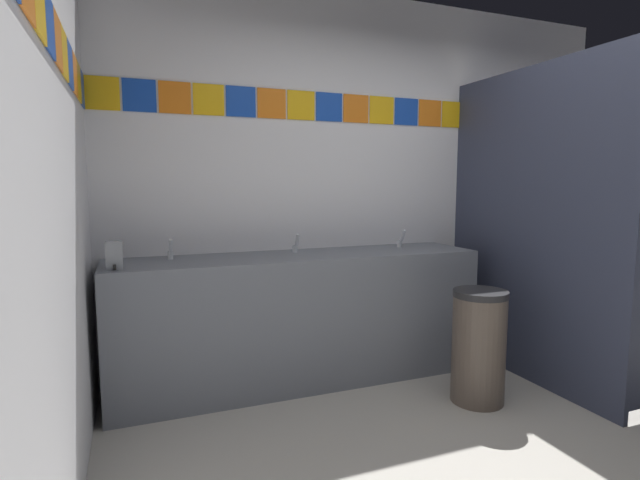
{
  "coord_description": "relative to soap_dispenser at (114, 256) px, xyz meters",
  "views": [
    {
      "loc": [
        -1.81,
        -1.59,
        1.36
      ],
      "look_at": [
        -0.73,
        1.17,
        1.02
      ],
      "focal_mm": 27.27,
      "sensor_mm": 36.0,
      "label": 1
    }
  ],
  "objects": [
    {
      "name": "ground_plane",
      "position": [
        1.91,
        -1.33,
        -0.96
      ],
      "size": [
        9.06,
        9.06,
        0.0
      ],
      "primitive_type": "plane",
      "color": "#B2ADA3"
    },
    {
      "name": "vanity_counter",
      "position": [
        1.16,
        0.16,
        -0.51
      ],
      "size": [
        2.51,
        0.56,
        0.88
      ],
      "color": "slate",
      "rests_on": "ground_plane"
    },
    {
      "name": "trash_bin",
      "position": [
        2.08,
        -0.55,
        -0.61
      ],
      "size": [
        0.33,
        0.33,
        0.71
      ],
      "color": "brown",
      "rests_on": "ground_plane"
    },
    {
      "name": "wall_back",
      "position": [
        1.91,
        0.48,
        0.42
      ],
      "size": [
        4.12,
        0.09,
        2.75
      ],
      "color": "silver",
      "rests_on": "ground_plane"
    },
    {
      "name": "soap_dispenser",
      "position": [
        0.0,
        0.0,
        0.0
      ],
      "size": [
        0.09,
        0.09,
        0.16
      ],
      "color": "gray",
      "rests_on": "vanity_counter"
    },
    {
      "name": "faucet_center",
      "position": [
        1.16,
        0.25,
        -0.03
      ],
      "size": [
        0.04,
        0.1,
        0.14
      ],
      "color": "silver",
      "rests_on": "vanity_counter"
    },
    {
      "name": "stall_divider",
      "position": [
        2.8,
        -0.61,
        0.11
      ],
      "size": [
        0.92,
        1.57,
        2.15
      ],
      "color": "#33384C",
      "rests_on": "ground_plane"
    },
    {
      "name": "toilet",
      "position": [
        3.29,
        -0.0,
        -0.66
      ],
      "size": [
        0.39,
        0.49,
        0.74
      ],
      "color": "white",
      "rests_on": "ground_plane"
    },
    {
      "name": "wall_side",
      "position": [
        -0.19,
        -1.33,
        0.42
      ],
      "size": [
        0.09,
        3.55,
        2.75
      ],
      "color": "silver",
      "rests_on": "ground_plane"
    },
    {
      "name": "faucet_right",
      "position": [
        1.99,
        0.25,
        -0.03
      ],
      "size": [
        0.04,
        0.1,
        0.14
      ],
      "color": "silver",
      "rests_on": "vanity_counter"
    },
    {
      "name": "faucet_left",
      "position": [
        0.32,
        0.25,
        -0.03
      ],
      "size": [
        0.04,
        0.1,
        0.14
      ],
      "color": "silver",
      "rests_on": "vanity_counter"
    }
  ]
}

